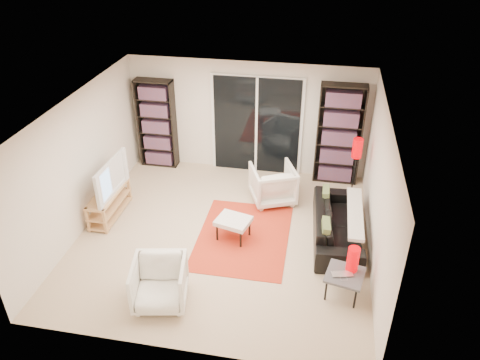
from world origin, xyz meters
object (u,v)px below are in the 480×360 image
Objects in this scene: armchair_back at (273,184)px; side_table at (345,276)px; floor_lamp at (356,155)px; bookshelf_right at (339,135)px; armchair_front at (160,283)px; ottoman at (233,222)px; tv_stand at (110,203)px; sofa at (337,224)px; bookshelf_left at (157,124)px.

armchair_back reaches higher than side_table.
floor_lamp is at bearing 165.22° from armchair_back.
bookshelf_right is 2.57× the size of armchair_back.
armchair_front is at bearing 44.63° from armchair_back.
ottoman is at bearing -142.83° from floor_lamp.
armchair_front is 1.18× the size of ottoman.
side_table is (1.88, -1.04, 0.01)m from ottoman.
tv_stand is 4.48m from side_table.
tv_stand is 1.87× the size of side_table.
sofa reaches higher than tv_stand.
bookshelf_right is (3.85, -0.00, 0.07)m from bookshelf_left.
armchair_front reaches higher than ottoman.
sofa is 1.80m from ottoman.
ottoman is (2.40, -0.26, 0.08)m from tv_stand.
floor_lamp is at bearing 16.03° from tv_stand.
bookshelf_left is 4.32m from armchair_front.
armchair_back is at bearing 68.77° from ottoman.
ottoman is (-0.52, -1.33, -0.03)m from armchair_back.
floor_lamp reaches higher than tv_stand.
bookshelf_right reaches higher than side_table.
floor_lamp is (2.03, 1.54, 0.70)m from ottoman.
armchair_back is (-1.25, 0.99, 0.08)m from sofa.
bookshelf_right is at bearing 47.78° from armchair_front.
ottoman is at bearing 46.17° from armchair_back.
side_table is (0.11, -1.38, 0.07)m from sofa.
bookshelf_left is 2.50× the size of armchair_front.
bookshelf_left is 0.97× the size of sofa.
bookshelf_left is at bearing -43.66° from armchair_back.
tv_stand is 1.52× the size of armchair_front.
sofa is 1.44m from floor_lamp.
sofa is at bearing -27.28° from bookshelf_left.
floor_lamp is (0.26, 1.20, 0.75)m from sofa.
floor_lamp reaches higher than side_table.
bookshelf_right is 3.47m from side_table.
bookshelf_left is 3.24m from ottoman.
bookshelf_left is at bearing 168.92° from floor_lamp.
bookshelf_right is at bearing -1.63° from sofa.
armchair_back is 1.67m from floor_lamp.
tv_stand is at bearing -163.97° from floor_lamp.
sofa is 2.45× the size of armchair_back.
floor_lamp reaches higher than sofa.
sofa is 2.57× the size of armchair_front.
tv_stand is 4.17m from sofa.
bookshelf_right is 4.68m from tv_stand.
armchair_back is at bearing -21.06° from bookshelf_left.
sofa is at bearing 94.67° from side_table.
ottoman is 0.48× the size of floor_lamp.
bookshelf_right is 2.15m from sofa.
bookshelf_left reaches higher than ottoman.
bookshelf_left is 1.42× the size of floor_lamp.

